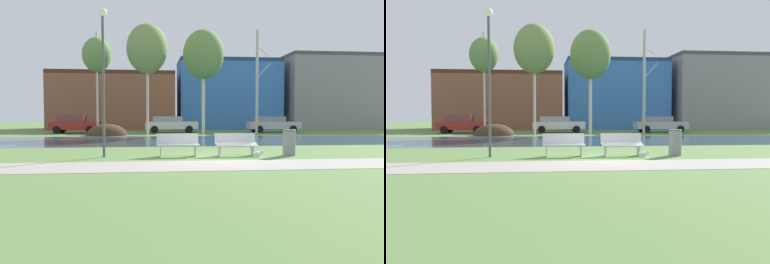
{
  "view_description": "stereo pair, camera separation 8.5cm",
  "coord_description": "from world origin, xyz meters",
  "views": [
    {
      "loc": [
        -2.08,
        -13.34,
        1.59
      ],
      "look_at": [
        -0.49,
        1.52,
        0.89
      ],
      "focal_mm": 34.61,
      "sensor_mm": 36.0,
      "label": 1
    },
    {
      "loc": [
        -1.99,
        -13.35,
        1.59
      ],
      "look_at": [
        -0.49,
        1.52,
        0.89
      ],
      "focal_mm": 34.61,
      "sensor_mm": 36.0,
      "label": 2
    }
  ],
  "objects": [
    {
      "name": "building_blue_store",
      "position": [
        6.38,
        28.19,
        3.82
      ],
      "size": [
        11.03,
        6.61,
        7.65
      ],
      "color": "#3870C6",
      "rests_on": "ground"
    },
    {
      "name": "birch_center_left",
      "position": [
        2.01,
        16.31,
        6.41
      ],
      "size": [
        3.29,
        3.29,
        8.41
      ],
      "color": "beige",
      "rests_on": "ground"
    },
    {
      "name": "seagull",
      "position": [
        1.89,
        0.2,
        0.13
      ],
      "size": [
        0.46,
        0.17,
        0.27
      ],
      "color": "white",
      "rests_on": "ground"
    },
    {
      "name": "trash_bin",
      "position": [
        3.21,
        0.52,
        0.53
      ],
      "size": [
        0.51,
        0.51,
        1.02
      ],
      "color": "gray",
      "rests_on": "ground"
    },
    {
      "name": "soil_mound",
      "position": [
        -5.56,
        15.54,
        0.0
      ],
      "size": [
        3.11,
        2.57,
        1.77
      ],
      "primitive_type": "ellipsoid",
      "color": "#423021",
      "rests_on": "ground"
    },
    {
      "name": "parked_hatch_third_silver",
      "position": [
        8.65,
        19.0,
        0.77
      ],
      "size": [
        4.64,
        2.05,
        1.44
      ],
      "color": "#B2B5BC",
      "rests_on": "ground"
    },
    {
      "name": "building_grey_warehouse",
      "position": [
        19.54,
        28.67,
        4.12
      ],
      "size": [
        13.78,
        9.59,
        8.24
      ],
      "color": "gray",
      "rests_on": "ground"
    },
    {
      "name": "bench_right",
      "position": [
        1.13,
        0.64,
        0.47
      ],
      "size": [
        1.6,
        0.57,
        0.87
      ],
      "color": "silver",
      "rests_on": "ground"
    },
    {
      "name": "streetlamp",
      "position": [
        -3.88,
        0.69,
        3.66
      ],
      "size": [
        0.32,
        0.32,
        5.51
      ],
      "color": "#4C4C51",
      "rests_on": "ground"
    },
    {
      "name": "parked_van_nearest_red",
      "position": [
        -8.76,
        19.37,
        0.81
      ],
      "size": [
        4.12,
        2.15,
        1.57
      ],
      "color": "maroon",
      "rests_on": "ground"
    },
    {
      "name": "river_band",
      "position": [
        0.0,
        9.46,
        0.0
      ],
      "size": [
        80.0,
        8.87,
        0.01
      ],
      "primitive_type": "cube",
      "color": "#2D475B",
      "rests_on": "ground"
    },
    {
      "name": "paved_path_strip",
      "position": [
        0.0,
        -1.96,
        0.01
      ],
      "size": [
        60.0,
        2.36,
        0.01
      ],
      "primitive_type": "cube",
      "color": "#9E998E",
      "rests_on": "ground"
    },
    {
      "name": "ground_plane",
      "position": [
        0.0,
        10.0,
        0.0
      ],
      "size": [
        120.0,
        120.0,
        0.0
      ],
      "primitive_type": "plane",
      "color": "#5B7F42"
    },
    {
      "name": "birch_center",
      "position": [
        6.52,
        16.48,
        4.32
      ],
      "size": [
        1.23,
        1.99,
        8.51
      ],
      "color": "#BCB7A8",
      "rests_on": "ground"
    },
    {
      "name": "birch_left",
      "position": [
        -2.46,
        15.74,
        6.68
      ],
      "size": [
        3.19,
        3.19,
        8.61
      ],
      "color": "beige",
      "rests_on": "ground"
    },
    {
      "name": "birch_far_left",
      "position": [
        -6.41,
        16.52,
        6.28
      ],
      "size": [
        2.26,
        2.26,
        8.09
      ],
      "color": "#BCB7A8",
      "rests_on": "ground"
    },
    {
      "name": "bench_left",
      "position": [
        -1.12,
        0.64,
        0.47
      ],
      "size": [
        1.6,
        0.57,
        0.87
      ],
      "color": "silver",
      "rests_on": "ground"
    },
    {
      "name": "building_brick_low",
      "position": [
        -6.23,
        29.18,
        3.05
      ],
      "size": [
        12.97,
        9.47,
        6.1
      ],
      "color": "brown",
      "rests_on": "ground"
    },
    {
      "name": "parked_sedan_second_white",
      "position": [
        -0.49,
        19.4,
        0.77
      ],
      "size": [
        4.58,
        1.98,
        1.44
      ],
      "color": "silver",
      "rests_on": "ground"
    }
  ]
}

